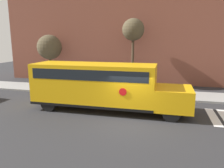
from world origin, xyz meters
TOP-DOWN VIEW (x-y plane):
  - ground_plane at (0.00, 0.00)m, footprint 60.00×60.00m
  - sidewalk_strip at (0.00, 6.50)m, footprint 44.00×3.00m
  - building_backdrop at (0.00, 13.00)m, footprint 32.00×4.00m
  - school_bus at (-2.12, 1.68)m, footprint 10.04×2.57m
  - tree_near_sidewalk at (-10.05, 9.31)m, footprint 2.56×2.56m
  - tree_far_sidewalk at (-1.28, 9.41)m, footprint 2.09×2.09m

SIDE VIEW (x-z plane):
  - ground_plane at x=0.00m, z-range 0.00..0.00m
  - sidewalk_strip at x=0.00m, z-range 0.00..0.15m
  - school_bus at x=-2.12m, z-range 0.21..3.23m
  - tree_near_sidewalk at x=-10.05m, z-range 1.22..6.27m
  - building_backdrop at x=0.00m, z-range 0.00..9.05m
  - tree_far_sidewalk at x=-1.28m, z-range 2.11..8.62m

